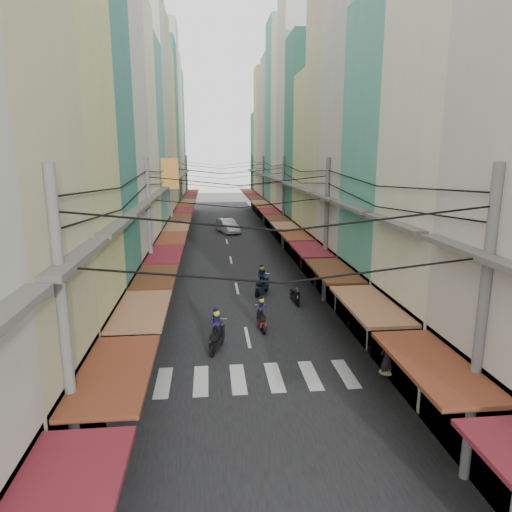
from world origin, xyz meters
TOP-DOWN VIEW (x-y plane):
  - ground at (0.00, 0.00)m, footprint 160.00×160.00m
  - road at (0.00, 20.00)m, footprint 10.00×80.00m
  - sidewalk_left at (-6.50, 20.00)m, footprint 3.00×80.00m
  - sidewalk_right at (6.50, 20.00)m, footprint 3.00×80.00m
  - crosswalk at (-0.00, -6.00)m, footprint 7.55×2.40m
  - building_row_left at (-7.92, 16.56)m, footprint 7.80×67.67m
  - building_row_right at (7.92, 16.45)m, footprint 7.80×68.98m
  - utility_poles at (0.00, 15.01)m, footprint 10.20×66.13m
  - white_car at (0.29, 27.28)m, footprint 5.54×3.46m
  - bicycle at (7.31, 2.85)m, footprint 1.66×0.63m
  - moving_scooters at (0.47, 0.42)m, footprint 4.99×9.74m
  - parked_scooters at (4.32, -2.96)m, footprint 13.51×15.33m
  - pedestrians at (-4.04, 4.07)m, footprint 11.87×22.33m
  - market_umbrella at (7.16, -3.67)m, footprint 2.31×2.31m
  - traffic_sign at (5.22, 1.00)m, footprint 0.10×0.67m

SIDE VIEW (x-z plane):
  - ground at x=0.00m, z-range 0.00..0.00m
  - white_car at x=0.29m, z-range -0.91..0.91m
  - bicycle at x=7.31m, z-range -0.57..0.57m
  - road at x=0.00m, z-range 0.00..0.02m
  - crosswalk at x=0.00m, z-range 0.02..0.03m
  - sidewalk_left at x=-6.50m, z-range 0.00..0.06m
  - sidewalk_right at x=6.50m, z-range 0.00..0.06m
  - parked_scooters at x=4.32m, z-range -0.02..0.99m
  - moving_scooters at x=0.47m, z-range -0.40..1.49m
  - pedestrians at x=-4.04m, z-range -0.06..2.19m
  - market_umbrella at x=7.16m, z-range 0.93..3.36m
  - traffic_sign at x=5.22m, z-range 0.71..3.75m
  - utility_poles at x=0.00m, z-range 2.49..10.69m
  - building_row_right at x=7.92m, z-range -1.89..20.71m
  - building_row_left at x=-7.92m, z-range -2.07..21.63m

